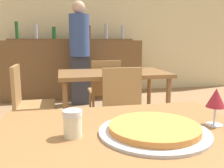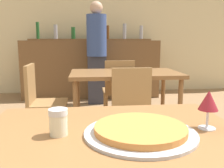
# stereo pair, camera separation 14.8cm
# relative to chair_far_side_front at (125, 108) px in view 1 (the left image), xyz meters

# --- Properties ---
(wall_back) EXTENTS (8.00, 0.05, 2.80)m
(wall_back) POSITION_rel_chair_far_side_front_xyz_m (-0.33, 3.21, 0.91)
(wall_back) COLOR beige
(wall_back) RESTS_ON ground_plane
(dining_table_near) EXTENTS (1.04, 0.84, 0.75)m
(dining_table_near) POSITION_rel_chair_far_side_front_xyz_m (-0.33, -1.29, 0.18)
(dining_table_near) COLOR brown
(dining_table_near) RESTS_ON ground_plane
(dining_table_far) EXTENTS (1.19, 0.70, 0.76)m
(dining_table_far) POSITION_rel_chair_far_side_front_xyz_m (0.00, 0.52, 0.18)
(dining_table_far) COLOR brown
(dining_table_far) RESTS_ON ground_plane
(bar_counter) EXTENTS (2.60, 0.56, 1.10)m
(bar_counter) POSITION_rel_chair_far_side_front_xyz_m (-0.33, 2.71, 0.06)
(bar_counter) COLOR brown
(bar_counter) RESTS_ON ground_plane
(bar_back_shelf) EXTENTS (2.39, 0.24, 0.35)m
(bar_back_shelf) POSITION_rel_chair_far_side_front_xyz_m (-0.33, 2.85, 0.68)
(bar_back_shelf) COLOR brown
(bar_back_shelf) RESTS_ON bar_counter
(chair_far_side_front) EXTENTS (0.40, 0.40, 0.85)m
(chair_far_side_front) POSITION_rel_chair_far_side_front_xyz_m (0.00, 0.00, 0.00)
(chair_far_side_front) COLOR olive
(chair_far_side_front) RESTS_ON ground_plane
(chair_far_side_back) EXTENTS (0.40, 0.40, 0.85)m
(chair_far_side_back) POSITION_rel_chair_far_side_front_xyz_m (-0.00, 1.05, 0.00)
(chair_far_side_back) COLOR olive
(chair_far_side_back) RESTS_ON ground_plane
(chair_far_side_left) EXTENTS (0.40, 0.40, 0.85)m
(chair_far_side_left) POSITION_rel_chair_far_side_front_xyz_m (-0.93, 0.52, 0.00)
(chair_far_side_left) COLOR olive
(chair_far_side_left) RESTS_ON ground_plane
(pizza_tray) EXTENTS (0.43, 0.43, 0.04)m
(pizza_tray) POSITION_rel_chair_far_side_front_xyz_m (-0.23, -1.30, 0.28)
(pizza_tray) COLOR #B7B7BC
(pizza_tray) RESTS_ON dining_table_near
(cheese_shaker) EXTENTS (0.07, 0.07, 0.10)m
(cheese_shaker) POSITION_rel_chair_far_side_front_xyz_m (-0.54, -1.27, 0.31)
(cheese_shaker) COLOR beige
(cheese_shaker) RESTS_ON dining_table_near
(person_standing) EXTENTS (0.34, 0.34, 1.75)m
(person_standing) POSITION_rel_chair_far_side_front_xyz_m (-0.24, 2.13, 0.46)
(person_standing) COLOR #2D2D38
(person_standing) RESTS_ON ground_plane
(wine_glass) EXTENTS (0.08, 0.08, 0.16)m
(wine_glass) POSITION_rel_chair_far_side_front_xyz_m (0.06, -1.26, 0.37)
(wine_glass) COLOR silver
(wine_glass) RESTS_ON dining_table_near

